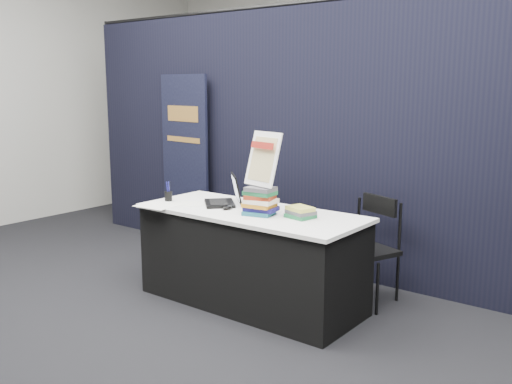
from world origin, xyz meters
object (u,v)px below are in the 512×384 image
object	(u,v)px
book_stack_tall	(260,201)
pullup_banner	(185,170)
book_stack_short	(300,212)
info_sign	(263,160)
display_table	(251,257)
stacking_chair	(370,245)
laptop	(223,197)

from	to	relation	value
book_stack_tall	pullup_banner	world-z (taller)	pullup_banner
book_stack_short	info_sign	size ratio (longest dim) A/B	0.55
info_sign	pullup_banner	bearing A→B (deg)	163.74
display_table	book_stack_short	world-z (taller)	book_stack_short
display_table	pullup_banner	bearing A→B (deg)	150.15
info_sign	stacking_chair	bearing A→B (deg)	60.91
book_stack_short	laptop	bearing A→B (deg)	177.60
pullup_banner	book_stack_tall	bearing A→B (deg)	-22.88
book_stack_short	stacking_chair	bearing A→B (deg)	63.60
pullup_banner	stacking_chair	distance (m)	2.42
book_stack_tall	stacking_chair	size ratio (longest dim) A/B	0.30
info_sign	pullup_banner	size ratio (longest dim) A/B	0.23
book_stack_short	pullup_banner	distance (m)	2.28
display_table	book_stack_tall	distance (m)	0.51
display_table	stacking_chair	world-z (taller)	stacking_chair
book_stack_tall	info_sign	bearing A→B (deg)	90.00
book_stack_tall	book_stack_short	distance (m)	0.31
laptop	info_sign	size ratio (longest dim) A/B	1.06
display_table	info_sign	size ratio (longest dim) A/B	4.32
book_stack_tall	stacking_chair	bearing A→B (deg)	49.75
stacking_chair	book_stack_tall	bearing A→B (deg)	-108.99
book_stack_short	pullup_banner	xyz separation A→B (m)	(-2.08, 0.92, 0.01)
info_sign	book_stack_short	bearing A→B (deg)	26.13
laptop	book_stack_short	bearing A→B (deg)	41.51
book_stack_tall	laptop	bearing A→B (deg)	164.70
laptop	stacking_chair	size ratio (longest dim) A/B	0.53
display_table	book_stack_tall	bearing A→B (deg)	-25.15
book_stack_short	info_sign	bearing A→B (deg)	-166.35
book_stack_short	display_table	bearing A→B (deg)	-175.82
laptop	pullup_banner	size ratio (longest dim) A/B	0.24
book_stack_tall	info_sign	world-z (taller)	info_sign
pullup_banner	display_table	bearing A→B (deg)	-23.25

